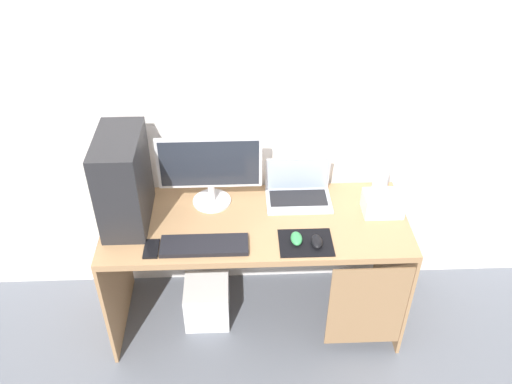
% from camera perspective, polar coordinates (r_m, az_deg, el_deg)
% --- Properties ---
extents(ground_plane, '(8.00, 8.00, 0.00)m').
position_cam_1_polar(ground_plane, '(3.25, 0.00, -12.86)').
color(ground_plane, slate).
extents(wall_back, '(4.00, 0.05, 2.60)m').
position_cam_1_polar(wall_back, '(2.71, -0.24, 11.13)').
color(wall_back, silver).
rests_on(wall_back, ground_plane).
extents(desk, '(1.55, 0.61, 0.72)m').
position_cam_1_polar(desk, '(2.82, 0.41, -5.31)').
color(desk, '#A37A51').
rests_on(desk, ground_plane).
extents(pc_tower, '(0.21, 0.40, 0.47)m').
position_cam_1_polar(pc_tower, '(2.68, -13.90, 1.20)').
color(pc_tower, '#232326').
rests_on(pc_tower, desk).
extents(monitor, '(0.53, 0.20, 0.40)m').
position_cam_1_polar(monitor, '(2.73, -4.92, 2.40)').
color(monitor, silver).
rests_on(monitor, desk).
extents(laptop, '(0.34, 0.22, 0.22)m').
position_cam_1_polar(laptop, '(2.86, 4.50, 0.09)').
color(laptop, '#B7BCC6').
rests_on(laptop, desk).
extents(speaker, '(0.08, 0.08, 0.16)m').
position_cam_1_polar(speaker, '(2.94, 13.05, 1.11)').
color(speaker, silver).
rests_on(speaker, desk).
extents(projector, '(0.20, 0.14, 0.11)m').
position_cam_1_polar(projector, '(2.83, 13.30, -1.19)').
color(projector, white).
rests_on(projector, desk).
extents(keyboard, '(0.42, 0.14, 0.02)m').
position_cam_1_polar(keyboard, '(2.59, -5.50, -5.65)').
color(keyboard, black).
rests_on(keyboard, desk).
extents(mousepad, '(0.26, 0.20, 0.00)m').
position_cam_1_polar(mousepad, '(2.62, 5.29, -5.37)').
color(mousepad, black).
rests_on(mousepad, desk).
extents(mouse_left, '(0.06, 0.10, 0.03)m').
position_cam_1_polar(mouse_left, '(2.61, 4.31, -4.94)').
color(mouse_left, '#338C4C').
rests_on(mouse_left, mousepad).
extents(mouse_right, '(0.06, 0.10, 0.03)m').
position_cam_1_polar(mouse_right, '(2.60, 6.45, -5.24)').
color(mouse_right, black).
rests_on(mouse_right, mousepad).
extents(cell_phone, '(0.07, 0.13, 0.01)m').
position_cam_1_polar(cell_phone, '(2.62, -11.04, -5.93)').
color(cell_phone, black).
rests_on(cell_phone, desk).
extents(subwoofer, '(0.25, 0.25, 0.25)m').
position_cam_1_polar(subwoofer, '(3.16, -5.21, -11.51)').
color(subwoofer, white).
rests_on(subwoofer, ground_plane).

